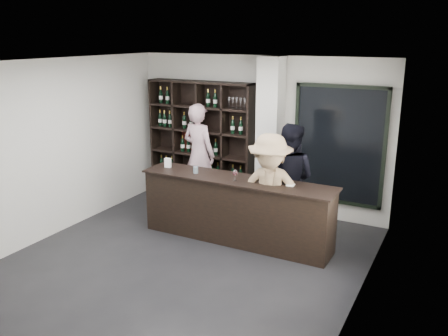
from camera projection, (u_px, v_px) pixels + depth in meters
The scene contains 12 objects.
floor at pixel (182, 263), 7.00m from camera, with size 5.00×5.50×0.01m, color black.
wine_shelf at pixel (201, 142), 9.37m from camera, with size 2.20×0.35×2.40m, color black, non-canonical shape.
structural_column at pixel (270, 138), 8.56m from camera, with size 0.40×0.40×2.90m, color silver.
glass_panel at pixel (339, 145), 8.23m from camera, with size 1.60×0.08×2.10m.
tasting_counter at pixel (236, 210), 7.64m from camera, with size 3.22×0.67×1.06m.
taster_pink at pixel (199, 154), 9.26m from camera, with size 0.73×0.48×2.00m, color beige.
taster_black at pixel (288, 179), 7.90m from camera, with size 0.91×0.71×1.88m, color black.
customer at pixel (269, 193), 7.23m from camera, with size 1.19×0.69×1.85m, color #927658.
wine_glass at pixel (235, 175), 7.36m from camera, with size 0.08×0.08×0.20m, color white, non-canonical shape.
spit_cup at pixel (196, 170), 7.78m from camera, with size 0.08×0.08×0.11m, color #A8C3D2.
napkin_stack at pixel (291, 185), 7.15m from camera, with size 0.12×0.12×0.02m, color white.
card_stand at pixel (168, 163), 8.10m from camera, with size 0.11×0.05×0.16m, color white.
Camera 1 is at (3.48, -5.35, 3.26)m, focal length 38.00 mm.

